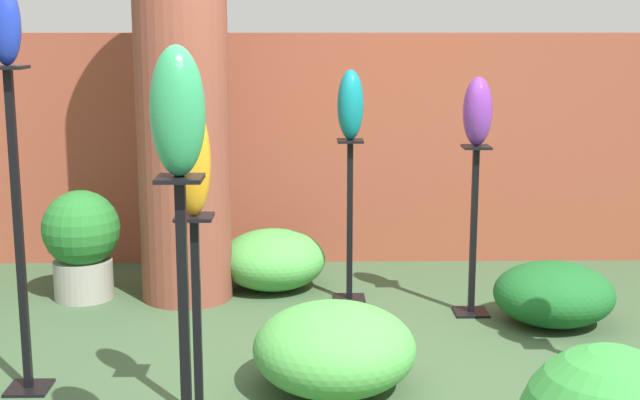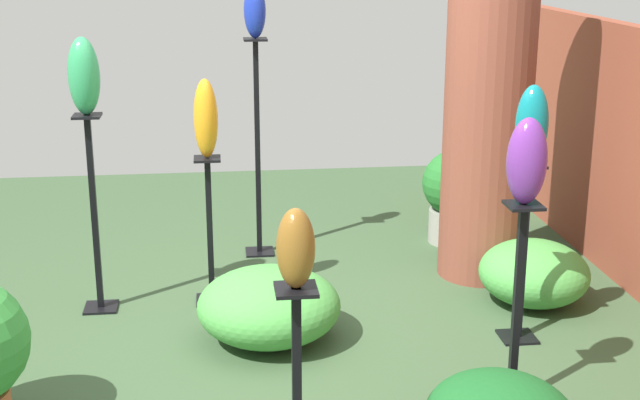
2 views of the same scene
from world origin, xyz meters
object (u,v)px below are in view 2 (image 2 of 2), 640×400
at_px(pedestal_teal, 522,261).
at_px(art_vase_cobalt, 255,10).
at_px(pedestal_violet, 516,317).
at_px(pedestal_jade, 95,223).
at_px(art_vase_amber, 206,119).
at_px(pedestal_cobalt, 258,157).
at_px(art_vase_bronze, 296,248).
at_px(art_vase_jade, 84,76).
at_px(art_vase_teal, 532,124).
at_px(potted_plant_front_left, 455,193).
at_px(pedestal_amber, 210,238).
at_px(art_vase_violet, 527,161).
at_px(brick_pillar, 490,83).

height_order(pedestal_teal, art_vase_cobalt, art_vase_cobalt).
bearing_deg(pedestal_violet, pedestal_jade, -124.05).
relative_size(pedestal_teal, art_vase_amber, 2.16).
bearing_deg(art_vase_amber, pedestal_cobalt, 158.21).
bearing_deg(art_vase_bronze, art_vase_jade, -154.28).
height_order(pedestal_teal, art_vase_bronze, art_vase_bronze).
relative_size(art_vase_teal, potted_plant_front_left, 0.61).
height_order(pedestal_cobalt, art_vase_jade, art_vase_jade).
bearing_deg(pedestal_amber, pedestal_teal, 66.53).
distance_m(pedestal_teal, art_vase_cobalt, 2.47).
xyz_separation_m(art_vase_jade, art_vase_cobalt, (-0.90, 1.02, 0.29)).
bearing_deg(art_vase_violet, art_vase_teal, 158.88).
bearing_deg(art_vase_bronze, pedestal_violet, 121.33).
relative_size(pedestal_violet, art_vase_amber, 2.16).
relative_size(art_vase_jade, art_vase_teal, 1.05).
height_order(pedestal_violet, pedestal_amber, pedestal_violet).
bearing_deg(potted_plant_front_left, art_vase_jade, -68.41).
xyz_separation_m(pedestal_cobalt, potted_plant_front_left, (-0.08, 1.46, -0.34)).
height_order(art_vase_jade, art_vase_amber, art_vase_jade).
relative_size(pedestal_violet, art_vase_teal, 2.40).
relative_size(brick_pillar, pedestal_violet, 2.53).
xyz_separation_m(pedestal_teal, art_vase_jade, (-0.71, -2.41, 0.97)).
distance_m(brick_pillar, art_vase_violet, 1.80).
distance_m(pedestal_teal, art_vase_violet, 1.09).
bearing_deg(pedestal_jade, art_vase_teal, 73.57).
bearing_deg(brick_pillar, art_vase_amber, -81.20).
distance_m(art_vase_jade, potted_plant_front_left, 2.87).
distance_m(brick_pillar, pedestal_violet, 1.98).
height_order(pedestal_amber, potted_plant_front_left, pedestal_amber).
bearing_deg(art_vase_bronze, pedestal_amber, -171.10).
bearing_deg(art_vase_teal, pedestal_teal, 0.00).
height_order(pedestal_amber, art_vase_jade, art_vase_jade).
bearing_deg(pedestal_violet, brick_pillar, 168.28).
relative_size(brick_pillar, pedestal_teal, 2.53).
relative_size(pedestal_cobalt, art_vase_teal, 3.61).
xyz_separation_m(pedestal_teal, art_vase_teal, (0.00, 0.00, 0.77)).
height_order(pedestal_amber, art_vase_amber, art_vase_amber).
xyz_separation_m(art_vase_violet, potted_plant_front_left, (-2.42, 0.35, -0.85)).
distance_m(pedestal_cobalt, art_vase_violet, 2.63).
relative_size(brick_pillar, pedestal_amber, 2.80).
distance_m(brick_pillar, potted_plant_front_left, 1.13).
xyz_separation_m(pedestal_jade, pedestal_teal, (0.71, 2.41, -0.09)).
distance_m(pedestal_violet, pedestal_amber, 2.07).
distance_m(brick_pillar, art_vase_cobalt, 1.64).
distance_m(pedestal_amber, art_vase_amber, 0.75).
bearing_deg(art_vase_violet, art_vase_cobalt, -154.70).
xyz_separation_m(brick_pillar, pedestal_jade, (0.32, -2.49, -0.74)).
bearing_deg(pedestal_jade, art_vase_bronze, 25.72).
height_order(pedestal_teal, art_vase_violet, art_vase_violet).
relative_size(pedestal_jade, art_vase_cobalt, 3.28).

